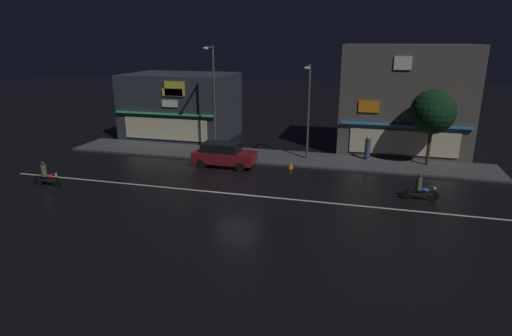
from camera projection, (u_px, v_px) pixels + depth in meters
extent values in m
plane|color=black|center=(237.00, 194.00, 24.38)|extent=(140.00, 140.00, 0.00)
cube|color=beige|center=(237.00, 194.00, 24.38)|extent=(30.27, 0.16, 0.01)
cube|color=#424447|center=(270.00, 157.00, 31.93)|extent=(31.87, 3.86, 0.14)
cube|color=#2D333D|center=(182.00, 105.00, 38.44)|extent=(9.42, 6.71, 5.65)
cube|color=#33E572|center=(164.00, 114.00, 35.30)|extent=(8.94, 0.24, 0.12)
cube|color=white|center=(170.00, 104.00, 34.97)|extent=(1.38, 0.08, 0.58)
cube|color=yellow|center=(174.00, 89.00, 34.48)|extent=(1.78, 0.08, 1.19)
cube|color=yellow|center=(172.00, 92.00, 34.62)|extent=(1.82, 0.08, 0.63)
cube|color=beige|center=(165.00, 129.00, 35.73)|extent=(7.53, 0.06, 1.80)
cube|color=#56514C|center=(404.00, 99.00, 33.03)|extent=(9.58, 6.11, 8.22)
cube|color=#268CF2|center=(405.00, 126.00, 30.53)|extent=(9.10, 0.24, 0.12)
cube|color=red|center=(445.00, 98.00, 29.39)|extent=(1.10, 0.08, 0.51)
cube|color=orange|center=(369.00, 107.00, 30.88)|extent=(1.48, 0.08, 0.85)
cube|color=white|center=(403.00, 63.00, 29.46)|extent=(1.18, 0.08, 0.92)
cube|color=beige|center=(403.00, 143.00, 30.96)|extent=(7.67, 0.06, 1.80)
cylinder|color=#47494C|center=(214.00, 100.00, 32.02)|extent=(0.16, 0.16, 8.00)
cube|color=#47494C|center=(209.00, 47.00, 30.24)|extent=(0.10, 1.40, 0.10)
ellipsoid|color=#F9E099|center=(206.00, 48.00, 29.62)|extent=(0.44, 0.32, 0.20)
cylinder|color=#47494C|center=(308.00, 113.00, 30.35)|extent=(0.16, 0.16, 6.77)
cube|color=#47494C|center=(309.00, 66.00, 28.75)|extent=(0.10, 1.40, 0.10)
ellipsoid|color=#F9E099|center=(307.00, 68.00, 28.12)|extent=(0.44, 0.32, 0.20)
cylinder|color=#334766|center=(368.00, 149.00, 30.78)|extent=(0.41, 0.41, 1.52)
sphere|color=tan|center=(368.00, 138.00, 30.53)|extent=(0.22, 0.22, 0.22)
cylinder|color=#473323|center=(429.00, 147.00, 29.29)|extent=(0.24, 0.24, 2.52)
sphere|color=black|center=(433.00, 112.00, 28.57)|extent=(3.02, 3.02, 3.02)
cube|color=maroon|center=(225.00, 157.00, 29.57)|extent=(4.30, 1.78, 0.76)
cube|color=black|center=(221.00, 147.00, 29.42)|extent=(2.58, 1.57, 0.60)
cube|color=#F9F2CC|center=(256.00, 155.00, 29.57)|extent=(0.08, 0.20, 0.12)
cube|color=#F9F2CC|center=(251.00, 160.00, 28.45)|extent=(0.08, 0.20, 0.12)
cylinder|color=black|center=(248.00, 160.00, 30.15)|extent=(0.62, 0.20, 0.62)
cylinder|color=black|center=(240.00, 167.00, 28.50)|extent=(0.62, 0.20, 0.62)
cylinder|color=black|center=(210.00, 157.00, 30.86)|extent=(0.62, 0.20, 0.62)
cylinder|color=black|center=(201.00, 164.00, 29.21)|extent=(0.62, 0.20, 0.62)
cylinder|color=black|center=(56.00, 182.00, 25.57)|extent=(0.60, 0.08, 0.60)
cylinder|color=black|center=(38.00, 180.00, 25.89)|extent=(0.60, 0.10, 0.60)
cube|color=black|center=(47.00, 179.00, 25.70)|extent=(1.30, 0.14, 0.20)
ellipsoid|color=red|center=(49.00, 176.00, 25.59)|extent=(0.44, 0.26, 0.24)
cube|color=black|center=(44.00, 177.00, 25.71)|extent=(0.56, 0.22, 0.10)
cylinder|color=slate|center=(55.00, 173.00, 25.42)|extent=(0.03, 0.60, 0.03)
sphere|color=white|center=(56.00, 175.00, 25.43)|extent=(0.14, 0.14, 0.14)
cylinder|color=#4C664C|center=(44.00, 171.00, 25.58)|extent=(0.32, 0.32, 0.70)
sphere|color=#333338|center=(43.00, 163.00, 25.44)|extent=(0.22, 0.22, 0.22)
cylinder|color=black|center=(433.00, 196.00, 23.24)|extent=(0.60, 0.08, 0.60)
cylinder|color=black|center=(408.00, 194.00, 23.57)|extent=(0.60, 0.10, 0.60)
cube|color=black|center=(421.00, 193.00, 23.38)|extent=(1.30, 0.14, 0.20)
ellipsoid|color=#1E4CB2|center=(425.00, 190.00, 23.26)|extent=(0.44, 0.26, 0.24)
cube|color=black|center=(417.00, 191.00, 23.38)|extent=(0.56, 0.22, 0.10)
cylinder|color=slate|center=(433.00, 187.00, 23.09)|extent=(0.03, 0.60, 0.03)
sphere|color=white|center=(435.00, 189.00, 23.10)|extent=(0.14, 0.14, 0.14)
cylinder|color=#4C664C|center=(419.00, 184.00, 23.25)|extent=(0.32, 0.32, 0.70)
sphere|color=#333338|center=(420.00, 176.00, 23.12)|extent=(0.22, 0.22, 0.22)
cone|color=orange|center=(291.00, 165.00, 29.21)|extent=(0.36, 0.36, 0.55)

